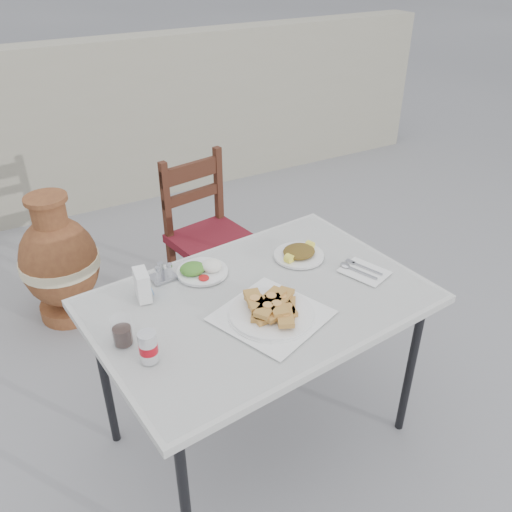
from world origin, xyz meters
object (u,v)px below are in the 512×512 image
salad_rice_plate (202,269)px  condiment_caddy (163,274)px  cafe_table (260,308)px  cola_glass (122,332)px  pide_plate (272,309)px  terracotta_urn (60,263)px  soda_can (148,347)px  salad_chopped_plate (299,253)px  napkin_holder (142,285)px  chair (208,236)px

salad_rice_plate → condiment_caddy: 0.15m
cafe_table → salad_rice_plate: salad_rice_plate is taller
salad_rice_plate → cola_glass: (-0.39, -0.25, 0.02)m
pide_plate → terracotta_urn: bearing=110.2°
pide_plate → soda_can: 0.44m
salad_chopped_plate → soda_can: soda_can is taller
condiment_caddy → cafe_table: bearing=-47.2°
soda_can → terracotta_urn: 1.44m
salad_chopped_plate → napkin_holder: 0.65m
cafe_table → cola_glass: bearing=-179.7°
soda_can → terracotta_urn: (-0.06, 1.37, -0.44)m
salad_rice_plate → salad_chopped_plate: (0.39, -0.08, -0.00)m
cafe_table → salad_chopped_plate: (0.27, 0.17, 0.07)m
pide_plate → chair: size_ratio=0.49×
pide_plate → napkin_holder: 0.47m
salad_rice_plate → terracotta_urn: 1.15m
cola_glass → salad_rice_plate: bearing=32.8°
cafe_table → soda_can: soda_can is taller
pide_plate → condiment_caddy: 0.47m
salad_chopped_plate → soda_can: size_ratio=1.94×
cafe_table → napkin_holder: bearing=151.3°
cola_glass → chair: bearing=52.6°
pide_plate → salad_chopped_plate: (0.29, 0.28, -0.01)m
cafe_table → soda_can: bearing=-165.2°
cola_glass → terracotta_urn: bearing=90.5°
salad_chopped_plate → soda_can: bearing=-158.6°
soda_can → napkin_holder: 0.34m
condiment_caddy → chair: chair is taller
cafe_table → salad_chopped_plate: 0.33m
napkin_holder → pide_plate: bearing=-34.9°
chair → salad_rice_plate: bearing=-125.7°
salad_rice_plate → chair: chair is taller
cola_glass → soda_can: bearing=-68.7°
soda_can → napkin_holder: (0.09, 0.32, 0.00)m
pide_plate → napkin_holder: (-0.35, 0.32, 0.02)m
soda_can → cola_glass: size_ratio=1.08×
chair → terracotta_urn: size_ratio=1.20×
cola_glass → cafe_table: bearing=0.3°
pide_plate → salad_chopped_plate: bearing=43.7°
cafe_table → pide_plate: bearing=-99.4°
terracotta_urn → pide_plate: bearing=-69.8°
cafe_table → terracotta_urn: size_ratio=1.75×
cola_glass → chair: (0.72, 0.95, -0.31)m
salad_chopped_plate → soda_can: (-0.74, -0.29, 0.04)m
salad_rice_plate → napkin_holder: (-0.25, -0.04, 0.04)m
salad_chopped_plate → condiment_caddy: size_ratio=2.05×
napkin_holder → terracotta_urn: (-0.15, 1.05, -0.44)m
chair → napkin_holder: bearing=-138.2°
condiment_caddy → pide_plate: bearing=-58.5°
cafe_table → terracotta_urn: bearing=112.6°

